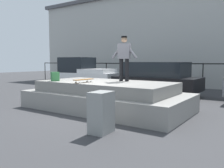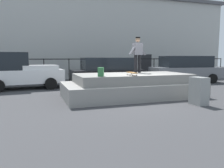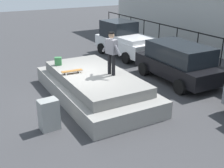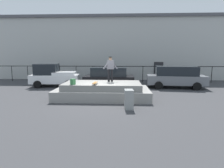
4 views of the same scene
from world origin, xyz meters
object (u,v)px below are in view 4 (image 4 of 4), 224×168
at_px(car_white_pickup_near, 54,75).
at_px(car_black_hatchback_mid, 109,77).
at_px(backpack, 73,82).
at_px(skateboarder, 110,67).
at_px(skateboard, 95,83).
at_px(utility_box, 129,99).
at_px(car_grey_hatchback_far, 176,77).

bearing_deg(car_white_pickup_near, car_black_hatchback_mid, -0.89).
height_order(car_white_pickup_near, car_black_hatchback_mid, car_white_pickup_near).
distance_m(backpack, car_black_hatchback_mid, 5.41).
bearing_deg(backpack, skateboarder, 147.14).
bearing_deg(car_white_pickup_near, skateboard, -49.05).
xyz_separation_m(car_black_hatchback_mid, utility_box, (1.44, -6.57, -0.40)).
distance_m(skateboard, backpack, 1.32).
distance_m(skateboarder, utility_box, 3.41).
distance_m(car_grey_hatchback_far, utility_box, 7.71).
distance_m(skateboarder, car_black_hatchback_mid, 3.86).
xyz_separation_m(backpack, car_white_pickup_near, (-3.07, 5.15, -0.21)).
relative_size(skateboard, car_black_hatchback_mid, 0.20).
xyz_separation_m(skateboarder, car_white_pickup_near, (-5.24, 3.77, -1.00)).
xyz_separation_m(skateboarder, skateboard, (-0.85, -1.28, -0.85)).
bearing_deg(car_white_pickup_near, skateboarder, -35.76).
xyz_separation_m(backpack, car_black_hatchback_mid, (1.84, 5.07, -0.27)).
bearing_deg(skateboarder, car_grey_hatchback_far, 33.59).
bearing_deg(skateboarder, car_white_pickup_near, 144.24).
distance_m(car_white_pickup_near, car_black_hatchback_mid, 4.91).
relative_size(skateboarder, backpack, 4.84).
xyz_separation_m(skateboard, backpack, (-1.32, -0.09, 0.07)).
bearing_deg(utility_box, skateboarder, 107.01).
relative_size(backpack, car_grey_hatchback_far, 0.07).
bearing_deg(car_grey_hatchback_far, backpack, -146.75).
distance_m(car_black_hatchback_mid, utility_box, 6.74).
distance_m(skateboarder, skateboard, 1.76).
height_order(skateboarder, car_black_hatchback_mid, skateboarder).
height_order(skateboarder, skateboard, skateboarder).
relative_size(car_black_hatchback_mid, car_grey_hatchback_far, 0.87).
xyz_separation_m(skateboarder, utility_box, (1.12, -2.88, -1.46)).
bearing_deg(car_black_hatchback_mid, utility_box, -77.63).
height_order(car_white_pickup_near, utility_box, car_white_pickup_near).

